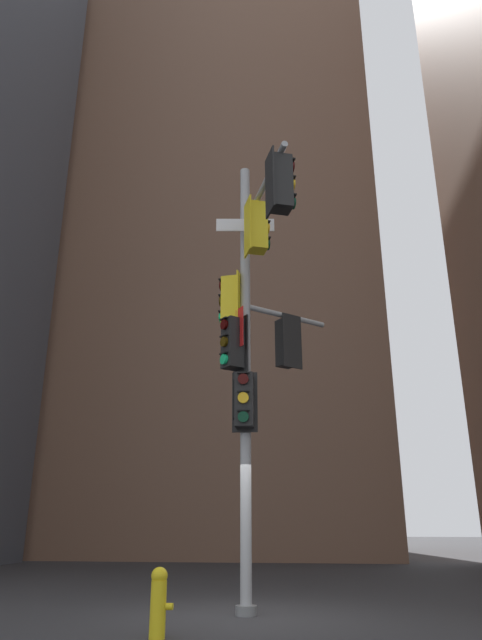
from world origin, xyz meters
The scene contains 4 objects.
ground centered at (0.00, 0.00, 0.00)m, with size 120.00×120.00×0.00m, color #2D2D30.
building_mid_block centered at (-3.83, 22.16, 16.46)m, with size 17.07×17.07×32.92m, color brown.
signal_pole_assembly centered at (0.18, -0.36, 5.16)m, with size 2.15×4.12×8.83m.
fire_hydrant centered at (-0.97, -2.20, 0.47)m, with size 0.33×0.23×0.91m.
Camera 1 is at (1.25, -10.82, 1.49)m, focal length 32.37 mm.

